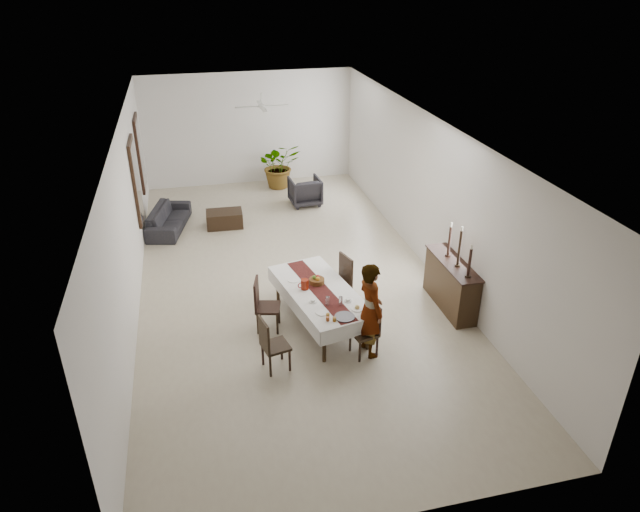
% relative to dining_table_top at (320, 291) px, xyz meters
% --- Properties ---
extents(floor, '(6.00, 12.00, 0.00)m').
position_rel_dining_table_top_xyz_m(floor, '(-0.24, 1.80, -0.67)').
color(floor, '#BEB297').
rests_on(floor, ground).
extents(ceiling, '(6.00, 12.00, 0.02)m').
position_rel_dining_table_top_xyz_m(ceiling, '(-0.24, 1.80, 2.53)').
color(ceiling, white).
rests_on(ceiling, wall_back).
extents(wall_back, '(6.00, 0.02, 3.20)m').
position_rel_dining_table_top_xyz_m(wall_back, '(-0.24, 7.80, 0.93)').
color(wall_back, silver).
rests_on(wall_back, floor).
extents(wall_front, '(6.00, 0.02, 3.20)m').
position_rel_dining_table_top_xyz_m(wall_front, '(-0.24, -4.20, 0.93)').
color(wall_front, silver).
rests_on(wall_front, floor).
extents(wall_left, '(0.02, 12.00, 3.20)m').
position_rel_dining_table_top_xyz_m(wall_left, '(-3.24, 1.80, 0.93)').
color(wall_left, silver).
rests_on(wall_left, floor).
extents(wall_right, '(0.02, 12.00, 3.20)m').
position_rel_dining_table_top_xyz_m(wall_right, '(2.76, 1.80, 0.93)').
color(wall_right, silver).
rests_on(wall_right, floor).
extents(dining_table_top, '(1.35, 2.36, 0.05)m').
position_rel_dining_table_top_xyz_m(dining_table_top, '(0.00, 0.00, 0.00)').
color(dining_table_top, black).
rests_on(dining_table_top, table_leg_fl).
extents(table_leg_fl, '(0.08, 0.08, 0.65)m').
position_rel_dining_table_top_xyz_m(table_leg_fl, '(-0.19, -1.12, -0.35)').
color(table_leg_fl, black).
rests_on(table_leg_fl, floor).
extents(table_leg_fr, '(0.08, 0.08, 0.65)m').
position_rel_dining_table_top_xyz_m(table_leg_fr, '(0.61, -0.95, -0.35)').
color(table_leg_fr, black).
rests_on(table_leg_fr, floor).
extents(table_leg_bl, '(0.08, 0.08, 0.65)m').
position_rel_dining_table_top_xyz_m(table_leg_bl, '(-0.61, 0.95, -0.35)').
color(table_leg_bl, black).
rests_on(table_leg_bl, floor).
extents(table_leg_br, '(0.08, 0.08, 0.65)m').
position_rel_dining_table_top_xyz_m(table_leg_br, '(0.19, 1.12, -0.35)').
color(table_leg_br, black).
rests_on(table_leg_br, floor).
extents(tablecloth_top, '(1.55, 2.56, 0.01)m').
position_rel_dining_table_top_xyz_m(tablecloth_top, '(0.00, 0.00, 0.03)').
color(tablecloth_top, white).
rests_on(tablecloth_top, dining_table_top).
extents(tablecloth_drape_left, '(0.48, 2.34, 0.28)m').
position_rel_dining_table_top_xyz_m(tablecloth_drape_left, '(-0.53, -0.11, -0.11)').
color(tablecloth_drape_left, white).
rests_on(tablecloth_drape_left, dining_table_top).
extents(tablecloth_drape_right, '(0.48, 2.34, 0.28)m').
position_rel_dining_table_top_xyz_m(tablecloth_drape_right, '(0.53, 0.11, -0.11)').
color(tablecloth_drape_right, silver).
rests_on(tablecloth_drape_right, dining_table_top).
extents(tablecloth_drape_near, '(1.07, 0.23, 0.28)m').
position_rel_dining_table_top_xyz_m(tablecloth_drape_near, '(0.24, -1.17, -0.11)').
color(tablecloth_drape_near, silver).
rests_on(tablecloth_drape_near, dining_table_top).
extents(tablecloth_drape_far, '(1.07, 0.23, 0.28)m').
position_rel_dining_table_top_xyz_m(tablecloth_drape_far, '(-0.24, 1.17, -0.11)').
color(tablecloth_drape_far, white).
rests_on(tablecloth_drape_far, dining_table_top).
extents(table_runner, '(0.78, 2.33, 0.00)m').
position_rel_dining_table_top_xyz_m(table_runner, '(0.00, 0.00, 0.04)').
color(table_runner, '#551A18').
rests_on(table_runner, tablecloth_top).
extents(red_pitcher, '(0.16, 0.16, 0.19)m').
position_rel_dining_table_top_xyz_m(red_pitcher, '(-0.25, 0.09, 0.13)').
color(red_pitcher, maroon).
rests_on(red_pitcher, tablecloth_top).
extents(pitcher_handle, '(0.11, 0.04, 0.11)m').
position_rel_dining_table_top_xyz_m(pitcher_handle, '(-0.33, 0.07, 0.13)').
color(pitcher_handle, '#960A0C').
rests_on(pitcher_handle, red_pitcher).
extents(wine_glass_near, '(0.06, 0.06, 0.16)m').
position_rel_dining_table_top_xyz_m(wine_glass_near, '(0.23, -0.57, 0.11)').
color(wine_glass_near, silver).
rests_on(wine_glass_near, tablecloth_top).
extents(wine_glass_mid, '(0.06, 0.06, 0.16)m').
position_rel_dining_table_top_xyz_m(wine_glass_mid, '(0.01, -0.52, 0.11)').
color(wine_glass_mid, white).
rests_on(wine_glass_mid, tablecloth_top).
extents(teacup_right, '(0.08, 0.08, 0.06)m').
position_rel_dining_table_top_xyz_m(teacup_right, '(0.38, -0.49, 0.06)').
color(teacup_right, white).
rests_on(teacup_right, saucer_right).
extents(saucer_right, '(0.14, 0.14, 0.01)m').
position_rel_dining_table_top_xyz_m(saucer_right, '(0.38, -0.49, 0.04)').
color(saucer_right, silver).
rests_on(saucer_right, tablecloth_top).
extents(teacup_left, '(0.08, 0.08, 0.06)m').
position_rel_dining_table_top_xyz_m(teacup_left, '(-0.21, -0.37, 0.06)').
color(teacup_left, white).
rests_on(teacup_left, saucer_left).
extents(saucer_left, '(0.14, 0.14, 0.01)m').
position_rel_dining_table_top_xyz_m(saucer_left, '(-0.21, -0.37, 0.04)').
color(saucer_left, silver).
rests_on(saucer_left, tablecloth_top).
extents(plate_near_right, '(0.22, 0.22, 0.01)m').
position_rel_dining_table_top_xyz_m(plate_near_right, '(0.47, -0.76, 0.04)').
color(plate_near_right, white).
rests_on(plate_near_right, tablecloth_top).
extents(bread_near_right, '(0.08, 0.08, 0.08)m').
position_rel_dining_table_top_xyz_m(bread_near_right, '(0.47, -0.76, 0.07)').
color(bread_near_right, '#D4BB67').
rests_on(bread_near_right, plate_near_right).
extents(plate_near_left, '(0.22, 0.22, 0.01)m').
position_rel_dining_table_top_xyz_m(plate_near_left, '(-0.13, -0.74, 0.04)').
color(plate_near_left, white).
rests_on(plate_near_left, tablecloth_top).
extents(plate_far_left, '(0.22, 0.22, 0.01)m').
position_rel_dining_table_top_xyz_m(plate_far_left, '(-0.39, 0.44, 0.04)').
color(plate_far_left, white).
rests_on(plate_far_left, tablecloth_top).
extents(serving_tray, '(0.33, 0.33, 0.02)m').
position_rel_dining_table_top_xyz_m(serving_tray, '(0.19, -0.95, 0.04)').
color(serving_tray, '#3A3A3E').
rests_on(serving_tray, tablecloth_top).
extents(jam_jar_a, '(0.06, 0.06, 0.07)m').
position_rel_dining_table_top_xyz_m(jam_jar_a, '(-0.00, -1.02, 0.07)').
color(jam_jar_a, brown).
rests_on(jam_jar_a, tablecloth_top).
extents(jam_jar_b, '(0.06, 0.06, 0.07)m').
position_rel_dining_table_top_xyz_m(jam_jar_b, '(-0.10, -0.98, 0.07)').
color(jam_jar_b, brown).
rests_on(jam_jar_b, tablecloth_top).
extents(jam_jar_c, '(0.06, 0.06, 0.07)m').
position_rel_dining_table_top_xyz_m(jam_jar_c, '(-0.08, -0.88, 0.07)').
color(jam_jar_c, '#875913').
rests_on(jam_jar_c, tablecloth_top).
extents(fruit_basket, '(0.28, 0.28, 0.09)m').
position_rel_dining_table_top_xyz_m(fruit_basket, '(-0.00, 0.24, 0.08)').
color(fruit_basket, brown).
rests_on(fruit_basket, tablecloth_top).
extents(fruit_red, '(0.08, 0.08, 0.08)m').
position_rel_dining_table_top_xyz_m(fruit_red, '(0.02, 0.26, 0.15)').
color(fruit_red, maroon).
rests_on(fruit_red, fruit_basket).
extents(fruit_green, '(0.07, 0.07, 0.07)m').
position_rel_dining_table_top_xyz_m(fruit_green, '(-0.04, 0.26, 0.15)').
color(fruit_green, '#4D7924').
rests_on(fruit_green, fruit_basket).
extents(fruit_yellow, '(0.08, 0.08, 0.08)m').
position_rel_dining_table_top_xyz_m(fruit_yellow, '(0.01, 0.19, 0.15)').
color(fruit_yellow, gold).
rests_on(fruit_yellow, fruit_basket).
extents(chair_right_near_seat, '(0.48, 0.48, 0.05)m').
position_rel_dining_table_top_xyz_m(chair_right_near_seat, '(0.50, -1.06, -0.25)').
color(chair_right_near_seat, black).
rests_on(chair_right_near_seat, chair_right_near_leg_fl).
extents(chair_right_near_leg_fl, '(0.05, 0.05, 0.40)m').
position_rel_dining_table_top_xyz_m(chair_right_near_leg_fl, '(0.70, -1.19, -0.47)').
color(chair_right_near_leg_fl, black).
rests_on(chair_right_near_leg_fl, floor).
extents(chair_right_near_leg_fr, '(0.05, 0.05, 0.40)m').
position_rel_dining_table_top_xyz_m(chair_right_near_leg_fr, '(0.62, -0.87, -0.47)').
color(chair_right_near_leg_fr, black).
rests_on(chair_right_near_leg_fr, floor).
extents(chair_right_near_leg_bl, '(0.05, 0.05, 0.40)m').
position_rel_dining_table_top_xyz_m(chair_right_near_leg_bl, '(0.38, -1.26, -0.47)').
color(chair_right_near_leg_bl, black).
rests_on(chair_right_near_leg_bl, floor).
extents(chair_right_near_leg_br, '(0.05, 0.05, 0.40)m').
position_rel_dining_table_top_xyz_m(chair_right_near_leg_br, '(0.30, -0.94, -0.47)').
color(chair_right_near_leg_br, black).
rests_on(chair_right_near_leg_br, floor).
extents(chair_right_near_back, '(0.12, 0.40, 0.51)m').
position_rel_dining_table_top_xyz_m(chair_right_near_back, '(0.68, -1.02, 0.02)').
color(chair_right_near_back, black).
rests_on(chair_right_near_back, chair_right_near_seat).
extents(chair_right_far_seat, '(0.55, 0.55, 0.05)m').
position_rel_dining_table_top_xyz_m(chair_right_far_seat, '(0.43, 0.46, -0.21)').
color(chair_right_far_seat, black).
rests_on(chair_right_far_seat, chair_right_far_leg_fl).
extents(chair_right_far_leg_fl, '(0.05, 0.05, 0.44)m').
position_rel_dining_table_top_xyz_m(chair_right_far_leg_fl, '(0.66, 0.33, -0.45)').
color(chair_right_far_leg_fl, black).
rests_on(chair_right_far_leg_fl, floor).
extents(chair_right_far_leg_fr, '(0.05, 0.05, 0.44)m').
position_rel_dining_table_top_xyz_m(chair_right_far_leg_fr, '(0.55, 0.68, -0.45)').
color(chair_right_far_leg_fr, black).
rests_on(chair_right_far_leg_fr, floor).
extents(chair_right_far_leg_bl, '(0.05, 0.05, 0.44)m').
position_rel_dining_table_top_xyz_m(chair_right_far_leg_bl, '(0.31, 0.23, -0.45)').
color(chair_right_far_leg_bl, black).
rests_on(chair_right_far_leg_bl, floor).
extents(chair_right_far_leg_br, '(0.05, 0.05, 0.44)m').
position_rel_dining_table_top_xyz_m(chair_right_far_leg_br, '(0.21, 0.58, -0.45)').
color(chair_right_far_leg_br, black).
rests_on(chair_right_far_leg_br, floor).
extents(chair_right_far_back, '(0.16, 0.44, 0.56)m').
position_rel_dining_table_top_xyz_m(chair_right_far_back, '(0.62, 0.51, 0.09)').
color(chair_right_far_back, black).
rests_on(chair_right_far_back, chair_right_far_seat).
extents(chair_left_near_seat, '(0.49, 0.49, 0.05)m').
position_rel_dining_table_top_xyz_m(chair_left_near_seat, '(-0.99, -1.10, -0.25)').
color(chair_left_near_seat, black).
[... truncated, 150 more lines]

